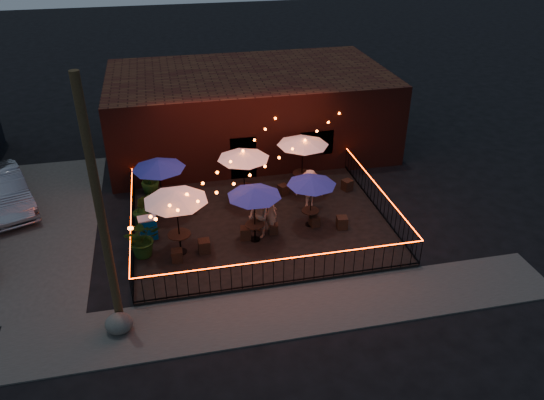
{
  "coord_description": "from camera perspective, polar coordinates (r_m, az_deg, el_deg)",
  "views": [
    {
      "loc": [
        -3.44,
        -15.86,
        11.58
      ],
      "look_at": [
        0.49,
        2.08,
        1.09
      ],
      "focal_mm": 35.0,
      "sensor_mm": 36.0,
      "label": 1
    }
  ],
  "objects": [
    {
      "name": "ground",
      "position": [
        19.94,
        -0.09,
        -5.78
      ],
      "size": [
        110.0,
        110.0,
        0.0
      ],
      "primitive_type": "plane",
      "color": "black",
      "rests_on": "ground"
    },
    {
      "name": "patio",
      "position": [
        21.52,
        -1.22,
        -2.6
      ],
      "size": [
        10.0,
        8.0,
        0.15
      ],
      "primitive_type": "cube",
      "color": "black",
      "rests_on": "ground"
    },
    {
      "name": "sidewalk",
      "position": [
        17.45,
        2.23,
        -11.78
      ],
      "size": [
        18.0,
        2.5,
        0.05
      ],
      "primitive_type": "cube",
      "color": "#3D3B38",
      "rests_on": "ground"
    },
    {
      "name": "brick_building",
      "position": [
        27.93,
        -2.47,
        9.63
      ],
      "size": [
        14.0,
        8.0,
        4.0
      ],
      "color": "#36140E",
      "rests_on": "ground"
    },
    {
      "name": "utility_pole",
      "position": [
        15.4,
        -17.97,
        -1.37
      ],
      "size": [
        0.26,
        0.26,
        8.0
      ],
      "primitive_type": "cylinder",
      "color": "#342915",
      "rests_on": "ground"
    },
    {
      "name": "fence_front",
      "position": [
        17.98,
        1.28,
        -7.68
      ],
      "size": [
        10.0,
        0.04,
        1.04
      ],
      "color": "black",
      "rests_on": "patio"
    },
    {
      "name": "fence_left",
      "position": [
        20.99,
        -14.76,
        -2.71
      ],
      "size": [
        0.04,
        8.0,
        1.04
      ],
      "rotation": [
        0.0,
        0.0,
        1.57
      ],
      "color": "black",
      "rests_on": "patio"
    },
    {
      "name": "fence_right",
      "position": [
        22.57,
        11.31,
        0.17
      ],
      "size": [
        0.04,
        8.0,
        1.04
      ],
      "rotation": [
        0.0,
        0.0,
        1.57
      ],
      "color": "black",
      "rests_on": "patio"
    },
    {
      "name": "festoon_lights",
      "position": [
        19.91,
        -3.98,
        2.58
      ],
      "size": [
        10.02,
        8.72,
        1.32
      ],
      "color": "#FF500D",
      "rests_on": "ground"
    },
    {
      "name": "cafe_table_0",
      "position": [
        18.82,
        -10.35,
        0.31
      ],
      "size": [
        2.99,
        2.99,
        2.56
      ],
      "rotation": [
        0.0,
        0.0,
        -0.36
      ],
      "color": "black",
      "rests_on": "patio"
    },
    {
      "name": "cafe_table_1",
      "position": [
        21.62,
        -12.11,
        3.67
      ],
      "size": [
        2.25,
        2.25,
        2.38
      ],
      "rotation": [
        0.0,
        0.0,
        0.04
      ],
      "color": "black",
      "rests_on": "patio"
    },
    {
      "name": "cafe_table_2",
      "position": [
        19.38,
        -1.93,
        0.78
      ],
      "size": [
        2.7,
        2.7,
        2.25
      ],
      "rotation": [
        0.0,
        0.0,
        -0.42
      ],
      "color": "black",
      "rests_on": "patio"
    },
    {
      "name": "cafe_table_3",
      "position": [
        21.93,
        -3.09,
        4.81
      ],
      "size": [
        2.28,
        2.28,
        2.42
      ],
      "rotation": [
        0.0,
        0.0,
        0.04
      ],
      "color": "black",
      "rests_on": "patio"
    },
    {
      "name": "cafe_table_4",
      "position": [
        20.42,
        4.28,
        1.99
      ],
      "size": [
        2.17,
        2.17,
        2.14
      ],
      "rotation": [
        0.0,
        0.0,
        -0.13
      ],
      "color": "black",
      "rests_on": "patio"
    },
    {
      "name": "cafe_table_5",
      "position": [
        23.05,
        3.34,
        6.29
      ],
      "size": [
        2.65,
        2.65,
        2.5
      ],
      "rotation": [
        0.0,
        0.0,
        -0.19
      ],
      "color": "black",
      "rests_on": "patio"
    },
    {
      "name": "bistro_chair_0",
      "position": [
        19.49,
        -10.17,
        -5.9
      ],
      "size": [
        0.41,
        0.41,
        0.46
      ],
      "primitive_type": "cube",
      "rotation": [
        0.0,
        0.0,
        -0.06
      ],
      "color": "black",
      "rests_on": "patio"
    },
    {
      "name": "bistro_chair_1",
      "position": [
        19.8,
        -7.3,
        -4.93
      ],
      "size": [
        0.43,
        0.43,
        0.5
      ],
      "primitive_type": "cube",
      "rotation": [
        0.0,
        0.0,
        3.16
      ],
      "color": "black",
      "rests_on": "patio"
    },
    {
      "name": "bistro_chair_2",
      "position": [
        22.52,
        -12.29,
        -0.86
      ],
      "size": [
        0.52,
        0.52,
        0.46
      ],
      "primitive_type": "cube",
      "rotation": [
        0.0,
        0.0,
        0.42
      ],
      "color": "black",
      "rests_on": "patio"
    },
    {
      "name": "bistro_chair_3",
      "position": [
        22.29,
        -8.67,
        -0.79
      ],
      "size": [
        0.41,
        0.41,
        0.48
      ],
      "primitive_type": "cube",
      "rotation": [
        0.0,
        0.0,
        3.13
      ],
      "color": "black",
      "rests_on": "patio"
    },
    {
      "name": "bistro_chair_4",
      "position": [
        20.42,
        -2.86,
        -3.57
      ],
      "size": [
        0.46,
        0.46,
        0.48
      ],
      "primitive_type": "cube",
      "rotation": [
        0.0,
        0.0,
        -0.15
      ],
      "color": "black",
      "rests_on": "patio"
    },
    {
      "name": "bistro_chair_5",
      "position": [
        20.72,
        0.19,
        -3.08
      ],
      "size": [
        0.41,
        0.41,
        0.41
      ],
      "primitive_type": "cube",
      "rotation": [
        0.0,
        0.0,
        2.94
      ],
      "color": "black",
      "rests_on": "patio"
    },
    {
      "name": "bistro_chair_6",
      "position": [
        22.81,
        -3.57,
        0.23
      ],
      "size": [
        0.44,
        0.44,
        0.44
      ],
      "primitive_type": "cube",
      "rotation": [
        0.0,
        0.0,
        0.21
      ],
      "color": "black",
      "rests_on": "patio"
    },
    {
      "name": "bistro_chair_7",
      "position": [
        23.4,
        1.22,
        1.12
      ],
      "size": [
        0.51,
        0.51,
        0.46
      ],
      "primitive_type": "cube",
      "rotation": [
        0.0,
        0.0,
        3.57
      ],
      "color": "black",
      "rests_on": "patio"
    },
    {
      "name": "bistro_chair_8",
      "position": [
        21.22,
        4.6,
        -2.29
      ],
      "size": [
        0.41,
        0.41,
        0.43
      ],
      "primitive_type": "cube",
      "rotation": [
        0.0,
        0.0,
        0.13
      ],
      "color": "black",
      "rests_on": "patio"
    },
    {
      "name": "bistro_chair_9",
      "position": [
        21.19,
        7.53,
        -2.42
      ],
      "size": [
        0.47,
        0.47,
        0.49
      ],
      "primitive_type": "cube",
      "rotation": [
        0.0,
        0.0,
        3.0
      ],
      "color": "black",
      "rests_on": "patio"
    },
    {
      "name": "bistro_chair_10",
      "position": [
        23.51,
        2.83,
        1.24
      ],
      "size": [
        0.41,
        0.41,
        0.46
      ],
      "primitive_type": "cube",
      "rotation": [
        0.0,
        0.0,
        0.06
      ],
      "color": "black",
      "rests_on": "patio"
    },
    {
      "name": "bistro_chair_11",
      "position": [
        24.0,
        8.08,
        1.61
      ],
      "size": [
        0.52,
        0.52,
        0.48
      ],
      "primitive_type": "cube",
      "rotation": [
        0.0,
        0.0,
        3.51
      ],
      "color": "black",
      "rests_on": "patio"
    },
    {
      "name": "patron_a",
      "position": [
        20.47,
        -0.09,
        -1.28
      ],
      "size": [
        0.57,
        0.73,
        1.77
      ],
      "primitive_type": "imported",
      "rotation": [
        0.0,
        0.0,
        1.83
      ],
      "color": "tan",
      "rests_on": "patio"
    },
    {
      "name": "patron_b",
      "position": [
        20.21,
        -1.46,
        -1.67
      ],
      "size": [
        0.93,
        1.05,
        1.81
      ],
      "primitive_type": "imported",
      "rotation": [
        0.0,
        0.0,
        -1.25
      ],
      "color": "tan",
      "rests_on": "patio"
    },
    {
      "name": "patron_c",
      "position": [
        22.16,
        4.06,
        1.17
      ],
      "size": [
        1.24,
        0.88,
        1.73
      ],
      "primitive_type": "imported",
      "rotation": [
        0.0,
        0.0,
        2.91
      ],
      "color": "#D5A688",
      "rests_on": "patio"
    },
    {
      "name": "potted_shrub_a",
      "position": [
        19.78,
        -13.72,
        -4.02
      ],
      "size": [
        1.39,
        1.23,
        1.45
      ],
      "primitive_type": "imported",
      "rotation": [
        0.0,
        0.0,
        0.08
      ],
      "color": "#16350F",
      "rests_on": "patio"
    },
    {
      "name": "potted_shrub_b",
      "position": [
        21.45,
        -13.71,
        -1.04
      ],
      "size": [
        0.91,
        0.76,
        1.53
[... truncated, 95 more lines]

